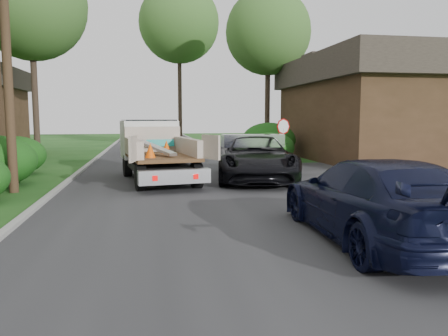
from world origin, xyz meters
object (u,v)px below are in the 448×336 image
stop_sign (283,133)px  navy_suv (375,200)px  utility_pole (6,35)px  house_right (382,107)px  tree_center_far (179,23)px  flatbed_truck (154,147)px  black_pickup (255,158)px  tree_right_far (268,32)px  tree_left_far (31,5)px

stop_sign → navy_suv: bearing=-98.5°
utility_pole → house_right: 20.66m
house_right → navy_suv: size_ratio=2.20×
stop_sign → tree_center_far: 23.15m
tree_center_far → navy_suv: (1.48, -32.50, -10.13)m
stop_sign → flatbed_truck: 6.14m
black_pickup → utility_pole: bearing=-160.3°
stop_sign → navy_suv: stop_sign is taller
stop_sign → navy_suv: size_ratio=0.42×
flatbed_truck → navy_suv: size_ratio=1.14×
stop_sign → flatbed_truck: bearing=-167.7°
tree_right_far → tree_left_far: bearing=-168.7°
stop_sign → tree_left_far: tree_left_far is taller
stop_sign → black_pickup: size_ratio=0.39×
utility_pole → tree_right_far: tree_right_far is taller
utility_pole → house_right: (18.48, 9.02, -2.01)m
house_right → navy_suv: 19.19m
tree_left_far → black_pickup: size_ratio=1.90×
tree_right_far → black_pickup: 16.03m
tree_right_far → utility_pole: bearing=-130.8°
utility_pole → tree_center_far: tree_center_far is taller
utility_pole → tree_left_far: bearing=99.5°
stop_sign → tree_right_far: size_ratio=0.22×
utility_pole → house_right: utility_pole is taller
tree_right_far → black_pickup: bearing=-107.5°
tree_left_far → tree_center_far: bearing=53.8°
house_right → tree_left_far: size_ratio=1.06×
house_right → stop_sign: bearing=-147.3°
tree_center_far → navy_suv: 34.07m
stop_sign → tree_right_far: tree_right_far is taller
stop_sign → tree_right_far: 13.08m
utility_pole → flatbed_truck: utility_pole is taller
tree_left_far → navy_suv: 23.81m
stop_sign → black_pickup: bearing=-128.3°
navy_suv → tree_center_far: bearing=-85.2°
tree_center_far → navy_suv: bearing=-87.4°
tree_center_far → black_pickup: tree_center_far is taller
tree_left_far → stop_sign: bearing=-32.2°
utility_pole → tree_left_far: tree_left_far is taller
black_pickup → navy_suv: black_pickup is taller
tree_right_far → navy_suv: (-4.02, -22.50, -7.63)m
flatbed_truck → tree_left_far: bearing=117.1°
tree_left_far → house_right: bearing=-8.3°
tree_center_far → flatbed_truck: tree_center_far is taller
house_right → tree_right_far: (-5.50, 6.00, 5.32)m
stop_sign → house_right: (7.80, 5.00, 1.38)m
black_pickup → house_right: bearing=47.0°
utility_pole → black_pickup: (8.73, 1.55, -4.28)m
tree_right_far → black_pickup: tree_right_far is taller
utility_pole → stop_sign: bearing=20.6°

